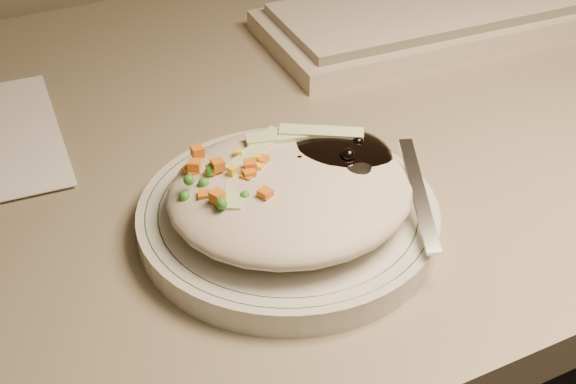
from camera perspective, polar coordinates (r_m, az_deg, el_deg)
name	(u,v)px	position (r m, az deg, el deg)	size (l,w,h in m)	color
desk	(290,266)	(0.91, 0.13, -5.28)	(1.40, 0.70, 0.74)	#80745C
plate	(288,218)	(0.64, 0.00, -1.88)	(0.24, 0.24, 0.02)	silver
plate_rim	(288,208)	(0.63, 0.00, -1.17)	(0.23, 0.23, 0.00)	#144723
meal	(294,185)	(0.62, 0.40, 0.49)	(0.21, 0.19, 0.05)	#B3A891
keyboard	(466,10)	(0.99, 12.57, 12.52)	(0.50, 0.20, 0.03)	#BEB29B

